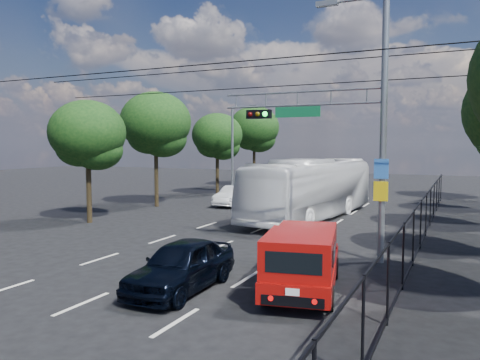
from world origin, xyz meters
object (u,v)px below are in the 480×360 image
Objects in this scene: red_pickup at (303,258)px; white_bus at (311,189)px; navy_hatchback at (181,265)px; white_van at (234,196)px; signal_mast at (349,117)px.

white_bus is at bearing 106.06° from red_pickup.
white_bus reaches higher than navy_hatchback.
red_pickup reaches higher than navy_hatchback.
white_bus is (-0.52, 14.52, 0.98)m from navy_hatchback.
signal_mast is at bearing -49.93° from white_van.
red_pickup reaches higher than white_van.
navy_hatchback is at bearing -80.89° from white_bus.
navy_hatchback is (-3.26, -1.39, -0.26)m from red_pickup.
navy_hatchback is at bearing -121.21° from signal_mast.
red_pickup is 13.68m from white_bus.
signal_mast reaches higher than white_bus.
red_pickup is 1.28× the size of white_van.
navy_hatchback is 0.35× the size of white_bus.
white_bus is 7.28m from white_van.
white_bus reaches higher than red_pickup.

